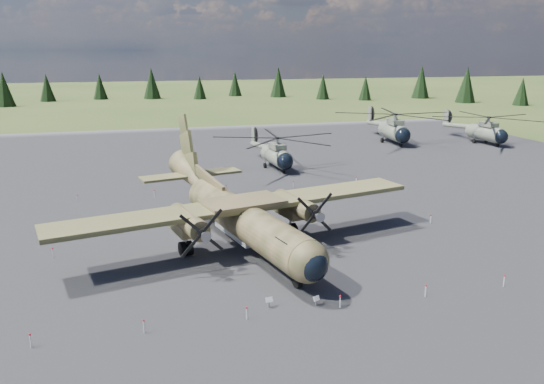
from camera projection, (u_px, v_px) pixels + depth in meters
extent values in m
plane|color=#545F2A|center=(259.00, 239.00, 45.42)|extent=(500.00, 500.00, 0.00)
cube|color=#59585D|center=(236.00, 207.00, 54.76)|extent=(120.00, 120.00, 0.04)
cylinder|color=#424224|center=(246.00, 221.00, 42.46)|extent=(7.09, 19.14, 2.95)
sphere|color=#424224|center=(307.00, 261.00, 34.35)|extent=(3.46, 3.46, 2.89)
sphere|color=black|center=(312.00, 265.00, 33.87)|extent=(2.54, 2.54, 2.12)
cube|color=black|center=(295.00, 242.00, 35.59)|extent=(2.43, 2.11, 0.58)
cone|color=#424224|center=(193.00, 176.00, 52.80)|extent=(4.43, 7.70, 4.44)
cube|color=gray|center=(240.00, 231.00, 43.67)|extent=(3.36, 6.61, 0.53)
cube|color=#33371C|center=(243.00, 205.00, 42.60)|extent=(30.58, 10.29, 0.37)
cube|color=#424224|center=(243.00, 202.00, 42.54)|extent=(7.01, 5.10, 0.37)
cylinder|color=#424224|center=(188.00, 221.00, 40.35)|extent=(2.76, 5.69, 1.58)
cube|color=#424224|center=(185.00, 227.00, 41.24)|extent=(2.34, 3.84, 0.84)
cone|color=gray|center=(204.00, 235.00, 37.42)|extent=(0.99, 1.10, 0.80)
cylinder|color=black|center=(186.00, 248.00, 41.71)|extent=(1.16, 1.34, 1.16)
cylinder|color=#424224|center=(296.00, 205.00, 44.61)|extent=(2.76, 5.69, 1.58)
cube|color=#424224|center=(291.00, 210.00, 45.51)|extent=(2.34, 3.84, 0.84)
cone|color=gray|center=(317.00, 216.00, 41.68)|extent=(0.99, 1.10, 0.80)
cylinder|color=black|center=(290.00, 230.00, 45.97)|extent=(1.16, 1.34, 1.16)
cube|color=#424224|center=(207.00, 178.00, 49.22)|extent=(2.06, 7.82, 1.77)
cube|color=#33371C|center=(191.00, 175.00, 53.24)|extent=(10.38, 4.51, 0.23)
cylinder|color=gray|center=(297.00, 270.00, 35.71)|extent=(0.18, 0.18, 0.95)
cylinder|color=black|center=(297.00, 280.00, 35.91)|extent=(0.58, 1.04, 0.99)
cylinder|color=slate|center=(276.00, 157.00, 71.83)|extent=(2.85, 6.86, 2.32)
sphere|color=black|center=(285.00, 162.00, 68.79)|extent=(2.30, 2.30, 2.14)
sphere|color=slate|center=(268.00, 152.00, 74.88)|extent=(2.30, 2.30, 2.14)
cube|color=slate|center=(277.00, 146.00, 71.11)|extent=(1.81, 3.09, 0.70)
cylinder|color=gray|center=(277.00, 141.00, 70.93)|extent=(0.36, 0.36, 0.93)
cylinder|color=slate|center=(261.00, 146.00, 77.97)|extent=(1.41, 7.98, 1.33)
cube|color=slate|center=(253.00, 135.00, 80.85)|extent=(0.31, 1.31, 2.23)
cylinder|color=black|center=(255.00, 135.00, 80.95)|extent=(0.25, 2.41, 2.42)
cylinder|color=black|center=(284.00, 171.00, 69.64)|extent=(0.31, 0.65, 0.63)
cylinder|color=black|center=(265.00, 165.00, 72.79)|extent=(0.34, 0.76, 0.74)
cylinder|color=gray|center=(265.00, 162.00, 72.67)|extent=(0.14, 0.14, 1.35)
cylinder|color=black|center=(282.00, 164.00, 73.60)|extent=(0.34, 0.76, 0.74)
cylinder|color=gray|center=(282.00, 161.00, 73.47)|extent=(0.14, 0.14, 1.35)
cylinder|color=slate|center=(394.00, 132.00, 91.44)|extent=(3.47, 8.15, 2.75)
sphere|color=black|center=(403.00, 136.00, 87.68)|extent=(2.76, 2.76, 2.53)
sphere|color=slate|center=(385.00, 129.00, 95.22)|extent=(2.76, 2.76, 2.53)
cube|color=slate|center=(395.00, 122.00, 90.57)|extent=(2.19, 3.68, 0.83)
cylinder|color=gray|center=(396.00, 117.00, 90.36)|extent=(0.43, 0.43, 1.10)
cylinder|color=slate|center=(377.00, 124.00, 99.05)|extent=(1.79, 9.45, 1.58)
cube|color=slate|center=(370.00, 114.00, 102.63)|extent=(0.38, 1.56, 2.64)
cylinder|color=black|center=(372.00, 114.00, 102.69)|extent=(0.33, 2.86, 2.86)
cylinder|color=black|center=(401.00, 144.00, 88.71)|extent=(0.38, 0.77, 0.75)
cylinder|color=black|center=(382.00, 140.00, 92.88)|extent=(0.41, 0.91, 0.88)
cylinder|color=gray|center=(382.00, 137.00, 92.73)|extent=(0.17, 0.17, 1.60)
cylinder|color=black|center=(398.00, 140.00, 93.35)|extent=(0.41, 0.91, 0.88)
cylinder|color=gray|center=(398.00, 136.00, 93.21)|extent=(0.17, 0.17, 1.60)
cylinder|color=slate|center=(486.00, 133.00, 91.07)|extent=(3.00, 7.37, 2.50)
sphere|color=black|center=(501.00, 137.00, 87.78)|extent=(2.46, 2.46, 2.30)
sphere|color=slate|center=(472.00, 130.00, 94.36)|extent=(2.46, 2.46, 2.30)
cube|color=slate|center=(488.00, 124.00, 90.29)|extent=(1.92, 3.32, 0.75)
cylinder|color=gray|center=(489.00, 120.00, 90.09)|extent=(0.38, 0.38, 1.00)
cylinder|color=slate|center=(458.00, 126.00, 97.70)|extent=(1.44, 8.59, 1.43)
cube|color=slate|center=(446.00, 117.00, 100.81)|extent=(0.32, 1.41, 2.40)
cylinder|color=black|center=(448.00, 117.00, 100.92)|extent=(0.24, 2.60, 2.60)
cylinder|color=black|center=(497.00, 145.00, 88.70)|extent=(0.33, 0.70, 0.68)
cylinder|color=black|center=(474.00, 141.00, 92.12)|extent=(0.36, 0.82, 0.80)
cylinder|color=gray|center=(474.00, 138.00, 91.98)|extent=(0.15, 0.15, 1.45)
cylinder|color=black|center=(487.00, 140.00, 92.96)|extent=(0.36, 0.82, 0.80)
cylinder|color=gray|center=(487.00, 137.00, 92.83)|extent=(0.15, 0.15, 1.45)
cube|color=gray|center=(269.00, 303.00, 33.30)|extent=(0.09, 0.09, 0.57)
cube|color=white|center=(269.00, 300.00, 33.18)|extent=(0.48, 0.25, 0.32)
cube|color=gray|center=(316.00, 302.00, 33.52)|extent=(0.10, 0.10, 0.53)
cube|color=white|center=(316.00, 298.00, 33.41)|extent=(0.46, 0.31, 0.30)
cylinder|color=white|center=(31.00, 341.00, 28.75)|extent=(0.07, 0.07, 0.80)
cylinder|color=red|center=(30.00, 334.00, 28.64)|extent=(0.12, 0.12, 0.10)
cylinder|color=white|center=(144.00, 327.00, 30.24)|extent=(0.07, 0.07, 0.80)
cylinder|color=red|center=(144.00, 320.00, 30.13)|extent=(0.12, 0.12, 0.10)
cylinder|color=white|center=(247.00, 314.00, 31.73)|extent=(0.07, 0.07, 0.80)
cylinder|color=red|center=(247.00, 308.00, 31.62)|extent=(0.12, 0.12, 0.10)
cylinder|color=white|center=(340.00, 302.00, 33.21)|extent=(0.07, 0.07, 0.80)
cylinder|color=red|center=(340.00, 296.00, 33.11)|extent=(0.12, 0.12, 0.10)
cylinder|color=white|center=(426.00, 291.00, 34.70)|extent=(0.07, 0.07, 0.80)
cylinder|color=red|center=(426.00, 286.00, 34.60)|extent=(0.12, 0.12, 0.10)
cylinder|color=white|center=(504.00, 281.00, 36.19)|extent=(0.07, 0.07, 0.80)
cylinder|color=red|center=(505.00, 276.00, 36.09)|extent=(0.12, 0.12, 0.10)
cylinder|color=white|center=(78.00, 199.00, 56.29)|extent=(0.07, 0.07, 0.80)
cylinder|color=red|center=(77.00, 195.00, 56.18)|extent=(0.12, 0.12, 0.10)
cylinder|color=white|center=(154.00, 194.00, 58.27)|extent=(0.07, 0.07, 0.80)
cylinder|color=red|center=(154.00, 190.00, 58.17)|extent=(0.12, 0.12, 0.10)
cylinder|color=white|center=(226.00, 189.00, 60.26)|extent=(0.07, 0.07, 0.80)
cylinder|color=red|center=(226.00, 186.00, 60.15)|extent=(0.12, 0.12, 0.10)
cylinder|color=white|center=(293.00, 185.00, 62.24)|extent=(0.07, 0.07, 0.80)
cylinder|color=red|center=(293.00, 181.00, 62.14)|extent=(0.12, 0.12, 0.10)
cylinder|color=white|center=(356.00, 180.00, 64.23)|extent=(0.07, 0.07, 0.80)
cylinder|color=red|center=(356.00, 177.00, 64.13)|extent=(0.12, 0.12, 0.10)
cylinder|color=white|center=(53.00, 253.00, 41.23)|extent=(0.07, 0.07, 0.80)
cylinder|color=red|center=(52.00, 248.00, 41.12)|extent=(0.12, 0.12, 0.10)
cylinder|color=white|center=(431.00, 219.00, 49.42)|extent=(0.07, 0.07, 0.80)
cylinder|color=red|center=(431.00, 215.00, 49.31)|extent=(0.12, 0.12, 0.10)
cone|color=black|center=(522.00, 91.00, 155.24)|extent=(4.51, 4.51, 8.05)
cone|color=black|center=(466.00, 85.00, 163.18)|extent=(6.10, 6.10, 10.90)
cone|color=black|center=(421.00, 82.00, 178.70)|extent=(6.09, 6.09, 10.87)
cone|color=black|center=(365.00, 88.00, 171.69)|extent=(4.38, 4.38, 7.83)
cone|color=black|center=(323.00, 87.00, 175.12)|extent=(4.58, 4.58, 8.18)
cone|color=black|center=(278.00, 82.00, 183.45)|extent=(5.75, 5.75, 10.27)
cone|color=black|center=(235.00, 84.00, 187.80)|extent=(4.75, 4.75, 8.48)
cone|color=black|center=(200.00, 87.00, 175.40)|extent=(4.31, 4.31, 7.70)
cone|color=black|center=(152.00, 83.00, 176.60)|extent=(5.67, 5.67, 10.13)
cone|color=black|center=(100.00, 86.00, 174.78)|extent=(4.68, 4.68, 8.36)
cone|color=black|center=(47.00, 88.00, 167.39)|extent=(4.79, 4.79, 8.56)
cone|color=black|center=(4.00, 89.00, 151.58)|extent=(5.56, 5.56, 9.92)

